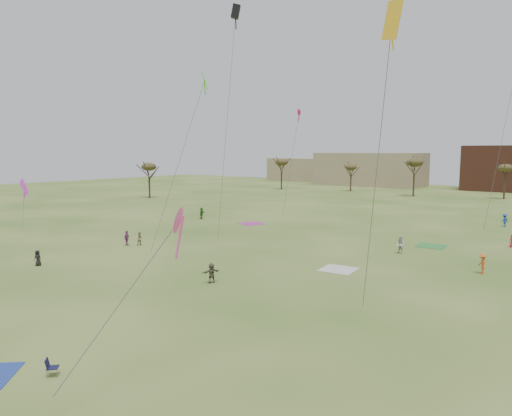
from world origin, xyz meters
The scene contains 18 objects.
ground centered at (0.00, 0.00, 0.00)m, with size 260.00×260.00×0.00m, color #32541A.
spectator_fore_b centered at (-16.69, 12.28, 0.75)m, with size 0.73×0.57×1.50m, color #91845C.
spectator_fore_c centered at (0.05, 6.06, 0.82)m, with size 1.53×0.49×1.65m, color brown.
flyer_mid_a centered at (-16.60, 0.46, 0.73)m, with size 0.71×0.46×1.46m, color black.
flyer_mid_b centered at (16.65, 22.40, 0.89)m, with size 1.15×0.66×1.78m, color orange.
spectator_mid_d centered at (-17.81, 11.33, 0.83)m, with size 0.97×0.41×1.66m, color #993F8D.
spectator_mid_e centered at (8.12, 25.91, 0.94)m, with size 0.91×0.71×1.88m, color silver.
flyer_far_a centered at (-25.74, 31.51, 0.89)m, with size 1.65×0.52×1.78m, color #306C24.
flyer_far_b centered at (16.77, 36.46, 0.76)m, with size 0.74×0.48×1.51m, color red.
flyer_far_c centered at (13.33, 51.84, 0.92)m, with size 1.19×0.69×1.85m, color #204394.
blanket_cream centered at (6.15, 16.13, 0.00)m, with size 2.97×2.97×0.03m, color silver.
blanket_plum centered at (-16.54, 32.39, 0.00)m, with size 3.19×3.19×0.03m, color #A9348D.
blanket_olive centered at (9.47, 31.80, 0.00)m, with size 2.98×2.98×0.03m, color #2E8138.
camp_chair_center centered at (4.87, -10.08, 0.26)m, with size 0.74×0.74×0.87m.
kites_aloft centered at (2.54, 19.28, 18.61)m, with size 67.31×64.46×24.87m.
tree_line centered at (-2.85, 79.12, 7.09)m, with size 117.44×49.32×8.91m.
building_tan centered at (-35.00, 115.00, 5.00)m, with size 32.00×14.00×10.00m, color #937F60.
building_tan_west centered at (-65.00, 122.00, 4.00)m, with size 20.00×12.00×8.00m, color #937F60.
Camera 1 is at (25.24, -20.84, 10.54)m, focal length 32.87 mm.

